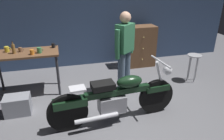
% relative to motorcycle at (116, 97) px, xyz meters
% --- Properties ---
extents(ground_plane, '(12.00, 12.00, 0.00)m').
position_rel_motorcycle_xyz_m(ground_plane, '(0.16, -0.04, -0.45)').
color(ground_plane, slate).
extents(back_wall, '(8.00, 0.12, 3.10)m').
position_rel_motorcycle_xyz_m(back_wall, '(0.16, 2.76, 1.10)').
color(back_wall, '#384C70').
rests_on(back_wall, ground_plane).
extents(workbench, '(1.30, 0.64, 0.90)m').
position_rel_motorcycle_xyz_m(workbench, '(-1.48, 1.40, 0.34)').
color(workbench, brown).
rests_on(workbench, ground_plane).
extents(motorcycle, '(2.19, 0.60, 1.00)m').
position_rel_motorcycle_xyz_m(motorcycle, '(0.00, 0.00, 0.00)').
color(motorcycle, black).
rests_on(motorcycle, ground_plane).
extents(person_standing, '(0.47, 0.41, 1.67)m').
position_rel_motorcycle_xyz_m(person_standing, '(0.46, 0.99, 0.48)').
color(person_standing, slate).
rests_on(person_standing, ground_plane).
extents(shop_stool, '(0.32, 0.32, 0.64)m').
position_rel_motorcycle_xyz_m(shop_stool, '(2.17, 1.03, 0.05)').
color(shop_stool, '#B2B2B7').
rests_on(shop_stool, ground_plane).
extents(wooden_dresser, '(0.80, 0.47, 1.10)m').
position_rel_motorcycle_xyz_m(wooden_dresser, '(1.32, 2.26, 0.10)').
color(wooden_dresser, brown).
rests_on(wooden_dresser, ground_plane).
extents(storage_bin, '(0.44, 0.32, 0.34)m').
position_rel_motorcycle_xyz_m(storage_bin, '(-1.63, 0.65, -0.28)').
color(storage_bin, gray).
rests_on(storage_bin, ground_plane).
extents(mug_brown_stoneware, '(0.10, 0.07, 0.09)m').
position_rel_motorcycle_xyz_m(mug_brown_stoneware, '(-1.56, 1.45, 0.49)').
color(mug_brown_stoneware, brown).
rests_on(mug_brown_stoneware, workbench).
extents(mug_green_speckled, '(0.12, 0.08, 0.11)m').
position_rel_motorcycle_xyz_m(mug_green_speckled, '(-1.19, 1.28, 0.51)').
color(mug_green_speckled, '#3D7F4C').
rests_on(mug_green_speckled, workbench).
extents(mug_black_matte, '(0.10, 0.07, 0.10)m').
position_rel_motorcycle_xyz_m(mug_black_matte, '(-0.93, 1.56, 0.50)').
color(mug_black_matte, black).
rests_on(mug_black_matte, workbench).
extents(mug_yellow_tall, '(0.12, 0.09, 0.11)m').
position_rel_motorcycle_xyz_m(mug_yellow_tall, '(-1.82, 1.51, 0.51)').
color(mug_yellow_tall, yellow).
rests_on(mug_yellow_tall, workbench).
extents(mug_orange_travel, '(0.11, 0.07, 0.09)m').
position_rel_motorcycle_xyz_m(mug_orange_travel, '(-1.32, 1.22, 0.50)').
color(mug_orange_travel, orange).
rests_on(mug_orange_travel, workbench).
extents(bottle, '(0.06, 0.06, 0.24)m').
position_rel_motorcycle_xyz_m(bottle, '(-1.67, 1.37, 0.55)').
color(bottle, olive).
rests_on(bottle, workbench).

